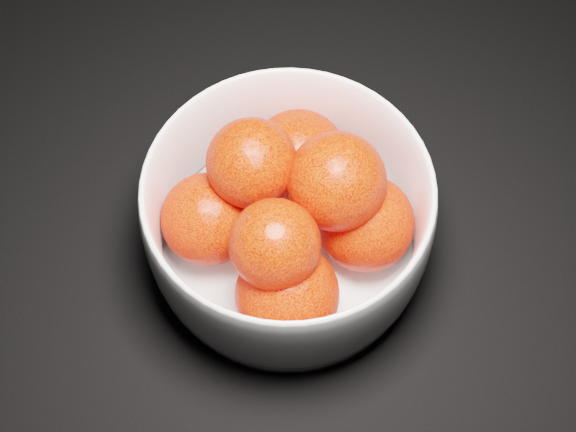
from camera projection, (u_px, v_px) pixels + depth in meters
ground at (214, 139)px, 0.71m from camera, size 3.00×3.00×0.00m
bowl at (288, 219)px, 0.61m from camera, size 0.22×0.22×0.11m
orange_pile at (292, 212)px, 0.60m from camera, size 0.17×0.17×0.12m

